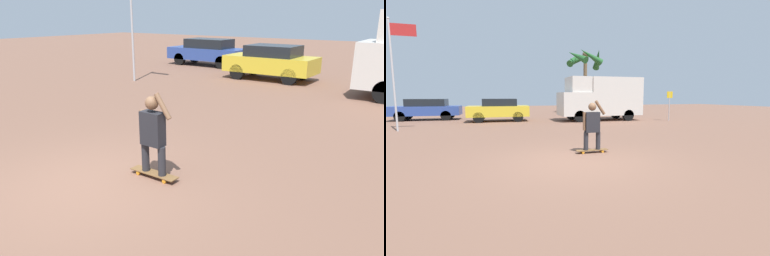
# 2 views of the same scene
# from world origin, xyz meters

# --- Properties ---
(ground_plane) EXTENTS (80.00, 80.00, 0.00)m
(ground_plane) POSITION_xyz_m (0.00, 0.00, 0.00)
(ground_plane) COLOR brown
(skateboard) EXTENTS (0.98, 0.22, 0.09)m
(skateboard) POSITION_xyz_m (0.69, 0.90, 0.08)
(skateboard) COLOR brown
(skateboard) RESTS_ON ground_plane
(person_skateboarder) EXTENTS (0.71, 0.24, 1.48)m
(person_skateboarder) POSITION_xyz_m (0.69, 0.90, 0.88)
(person_skateboarder) COLOR #28282D
(person_skateboarder) RESTS_ON skateboard
(camper_van) EXTENTS (5.66, 2.27, 2.97)m
(camper_van) POSITION_xyz_m (4.87, 10.71, 1.61)
(camper_van) COLOR black
(camper_van) RESTS_ON ground_plane
(parked_car_yellow) EXTENTS (3.95, 1.84, 1.52)m
(parked_car_yellow) POSITION_xyz_m (-2.04, 11.93, 0.81)
(parked_car_yellow) COLOR black
(parked_car_yellow) RESTS_ON ground_plane
(parked_car_blue) EXTENTS (4.53, 1.70, 1.49)m
(parked_car_blue) POSITION_xyz_m (-6.98, 14.31, 0.80)
(parked_car_blue) COLOR black
(parked_car_blue) RESTS_ON ground_plane
(palm_tree_near_van) EXTENTS (3.77, 3.83, 6.39)m
(palm_tree_near_van) POSITION_xyz_m (6.22, 18.62, 5.20)
(palm_tree_near_van) COLOR brown
(palm_tree_near_van) RESTS_ON ground_plane
(flagpole) EXTENTS (1.18, 0.12, 5.31)m
(flagpole) POSITION_xyz_m (-6.61, 8.08, 3.15)
(flagpole) COLOR #B7B7BC
(flagpole) RESTS_ON ground_plane
(street_sign) EXTENTS (0.44, 0.06, 2.01)m
(street_sign) POSITION_xyz_m (9.24, 8.96, 1.31)
(street_sign) COLOR #B7B7BC
(street_sign) RESTS_ON ground_plane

